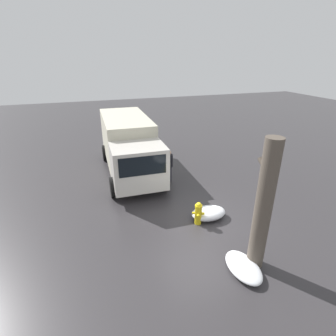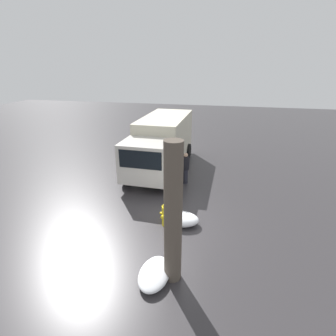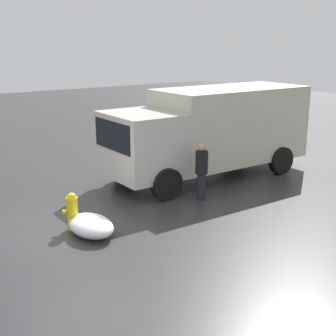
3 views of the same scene
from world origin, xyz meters
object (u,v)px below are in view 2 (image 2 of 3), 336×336
at_px(fire_hydrant, 165,214).
at_px(pedestrian, 186,167).
at_px(tree_trunk, 173,215).
at_px(delivery_truck, 162,142).

xyz_separation_m(fire_hydrant, pedestrian, (3.78, -0.15, 0.40)).
bearing_deg(tree_trunk, pedestrian, 5.70).
xyz_separation_m(fire_hydrant, tree_trunk, (-2.41, -0.76, 1.54)).
relative_size(fire_hydrant, pedestrian, 0.57).
height_order(tree_trunk, pedestrian, tree_trunk).
distance_m(tree_trunk, delivery_truck, 8.31).
xyz_separation_m(fire_hydrant, delivery_truck, (5.58, 1.48, 1.08)).
height_order(tree_trunk, delivery_truck, tree_trunk).
relative_size(delivery_truck, pedestrian, 4.38).
bearing_deg(tree_trunk, fire_hydrant, 17.57).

